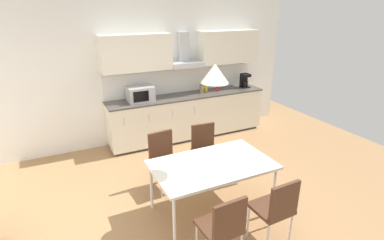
# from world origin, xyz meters

# --- Properties ---
(ground_plane) EXTENTS (8.64, 7.64, 0.02)m
(ground_plane) POSITION_xyz_m (0.00, 0.00, -0.01)
(ground_plane) COLOR #9E754C
(wall_back) EXTENTS (6.91, 0.10, 2.75)m
(wall_back) POSITION_xyz_m (0.00, 2.60, 1.38)
(wall_back) COLOR white
(wall_back) RESTS_ON ground_plane
(kitchen_counter) EXTENTS (3.29, 0.61, 0.91)m
(kitchen_counter) POSITION_xyz_m (1.05, 2.25, 0.46)
(kitchen_counter) COLOR #333333
(kitchen_counter) RESTS_ON ground_plane
(backsplash_tile) EXTENTS (3.27, 0.02, 0.48)m
(backsplash_tile) POSITION_xyz_m (1.05, 2.53, 1.15)
(backsplash_tile) COLOR silver
(backsplash_tile) RESTS_ON kitchen_counter
(upper_wall_cabinets) EXTENTS (3.27, 0.40, 0.66)m
(upper_wall_cabinets) POSITION_xyz_m (1.05, 2.38, 1.79)
(upper_wall_cabinets) COLOR silver
(microwave) EXTENTS (0.48, 0.35, 0.28)m
(microwave) POSITION_xyz_m (0.06, 2.25, 1.05)
(microwave) COLOR #ADADB2
(microwave) RESTS_ON kitchen_counter
(coffee_maker) EXTENTS (0.18, 0.19, 0.30)m
(coffee_maker) POSITION_xyz_m (2.43, 2.28, 1.06)
(coffee_maker) COLOR black
(coffee_maker) RESTS_ON kitchen_counter
(bottle_brown) EXTENTS (0.08, 0.08, 0.22)m
(bottle_brown) POSITION_xyz_m (1.35, 2.25, 1.01)
(bottle_brown) COLOR brown
(bottle_brown) RESTS_ON kitchen_counter
(bottle_yellow) EXTENTS (0.07, 0.07, 0.30)m
(bottle_yellow) POSITION_xyz_m (1.48, 2.30, 1.04)
(bottle_yellow) COLOR yellow
(bottle_yellow) RESTS_ON kitchen_counter
(bottle_red) EXTENTS (0.06, 0.06, 0.30)m
(bottle_red) POSITION_xyz_m (1.76, 2.30, 1.04)
(bottle_red) COLOR red
(bottle_red) RESTS_ON kitchen_counter
(dining_table) EXTENTS (1.51, 0.92, 0.73)m
(dining_table) POSITION_xyz_m (0.27, -0.14, 0.68)
(dining_table) COLOR silver
(dining_table) RESTS_ON ground_plane
(chair_near_right) EXTENTS (0.41, 0.41, 0.87)m
(chair_near_right) POSITION_xyz_m (0.61, -0.98, 0.53)
(chair_near_right) COLOR #4C2D1E
(chair_near_right) RESTS_ON ground_plane
(chair_far_right) EXTENTS (0.43, 0.43, 0.87)m
(chair_far_right) POSITION_xyz_m (0.61, 0.70, 0.53)
(chair_far_right) COLOR #4C2D1E
(chair_far_right) RESTS_ON ground_plane
(chair_near_left) EXTENTS (0.42, 0.42, 0.87)m
(chair_near_left) POSITION_xyz_m (-0.07, -0.98, 0.53)
(chair_near_left) COLOR #4C2D1E
(chair_near_left) RESTS_ON ground_plane
(chair_far_left) EXTENTS (0.43, 0.43, 0.87)m
(chair_far_left) POSITION_xyz_m (-0.08, 0.70, 0.53)
(chair_far_left) COLOR #4C2D1E
(chair_far_left) RESTS_ON ground_plane
(pendant_lamp) EXTENTS (0.32, 0.32, 0.22)m
(pendant_lamp) POSITION_xyz_m (0.27, -0.14, 1.88)
(pendant_lamp) COLOR silver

